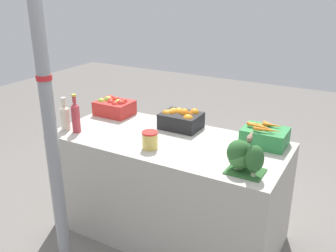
% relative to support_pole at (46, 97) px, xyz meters
% --- Properties ---
extents(ground_plane, '(10.00, 10.00, 0.00)m').
position_rel_support_pole_xyz_m(ground_plane, '(0.44, 0.69, -1.23)').
color(ground_plane, slate).
extents(market_table, '(1.71, 0.78, 0.80)m').
position_rel_support_pole_xyz_m(market_table, '(0.44, 0.69, -0.83)').
color(market_table, '#B7B2A8').
rests_on(market_table, ground_plane).
extents(support_pole, '(0.09, 0.09, 2.46)m').
position_rel_support_pole_xyz_m(support_pole, '(0.00, 0.00, 0.00)').
color(support_pole, gray).
rests_on(support_pole, ground_plane).
extents(apple_crate, '(0.30, 0.23, 0.15)m').
position_rel_support_pole_xyz_m(apple_crate, '(-0.23, 0.93, -0.36)').
color(apple_crate, red).
rests_on(apple_crate, market_table).
extents(orange_crate, '(0.30, 0.23, 0.16)m').
position_rel_support_pole_xyz_m(orange_crate, '(0.42, 0.93, -0.36)').
color(orange_crate, black).
rests_on(orange_crate, market_table).
extents(carrot_crate, '(0.30, 0.23, 0.16)m').
position_rel_support_pole_xyz_m(carrot_crate, '(1.08, 0.93, -0.37)').
color(carrot_crate, '#2D8442').
rests_on(carrot_crate, market_table).
extents(broccoli_pile, '(0.24, 0.19, 0.20)m').
position_rel_support_pole_xyz_m(broccoli_pile, '(1.07, 0.48, -0.33)').
color(broccoli_pile, '#2D602D').
rests_on(broccoli_pile, market_table).
extents(juice_bottle_cloudy, '(0.07, 0.07, 0.26)m').
position_rel_support_pole_xyz_m(juice_bottle_cloudy, '(-0.34, 0.47, -0.33)').
color(juice_bottle_cloudy, beige).
rests_on(juice_bottle_cloudy, market_table).
extents(juice_bottle_ruby, '(0.06, 0.06, 0.30)m').
position_rel_support_pole_xyz_m(juice_bottle_ruby, '(-0.23, 0.47, -0.31)').
color(juice_bottle_ruby, '#B2333D').
rests_on(juice_bottle_ruby, market_table).
extents(pickle_jar, '(0.11, 0.11, 0.12)m').
position_rel_support_pole_xyz_m(pickle_jar, '(0.41, 0.48, -0.37)').
color(pickle_jar, '#DBBC56').
rests_on(pickle_jar, market_table).
extents(sparrow_bird, '(0.05, 0.14, 0.05)m').
position_rel_support_pole_xyz_m(sparrow_bird, '(1.11, 0.46, -0.20)').
color(sparrow_bird, '#4C3D2D').
rests_on(sparrow_bird, broccoli_pile).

